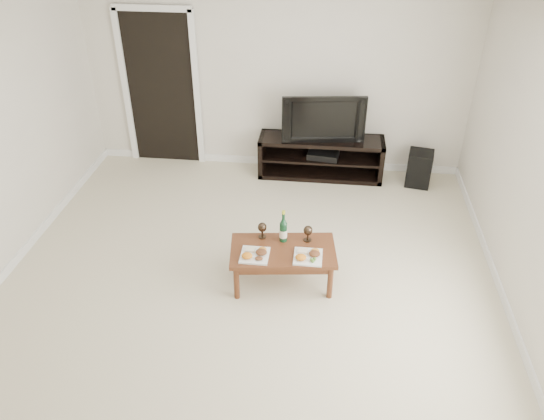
{
  "coord_description": "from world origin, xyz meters",
  "views": [
    {
      "loc": [
        0.71,
        -3.89,
        3.53
      ],
      "look_at": [
        0.21,
        0.47,
        0.7
      ],
      "focal_mm": 35.0,
      "sensor_mm": 36.0,
      "label": 1
    }
  ],
  "objects": [
    {
      "name": "floor",
      "position": [
        0.0,
        0.0,
        0.0
      ],
      "size": [
        5.5,
        5.5,
        0.0
      ],
      "primitive_type": "plane",
      "color": "beige",
      "rests_on": "ground"
    },
    {
      "name": "back_wall",
      "position": [
        0.0,
        2.77,
        1.3
      ],
      "size": [
        5.0,
        0.04,
        2.6
      ],
      "primitive_type": "cube",
      "color": "silver",
      "rests_on": "ground"
    },
    {
      "name": "ceiling",
      "position": [
        0.0,
        0.0,
        2.62
      ],
      "size": [
        5.0,
        5.5,
        0.04
      ],
      "primitive_type": "cube",
      "color": "white",
      "rests_on": "back_wall"
    },
    {
      "name": "doorway",
      "position": [
        -1.55,
        2.73,
        1.02
      ],
      "size": [
        0.9,
        0.02,
        2.05
      ],
      "primitive_type": "cube",
      "color": "black",
      "rests_on": "ground"
    },
    {
      "name": "media_console",
      "position": [
        0.63,
        2.5,
        0.28
      ],
      "size": [
        1.65,
        0.45,
        0.55
      ],
      "primitive_type": "cube",
      "color": "black",
      "rests_on": "ground"
    },
    {
      "name": "television",
      "position": [
        0.63,
        2.5,
        0.86
      ],
      "size": [
        1.07,
        0.28,
        0.61
      ],
      "primitive_type": "imported",
      "rotation": [
        0.0,
        0.0,
        0.13
      ],
      "color": "black",
      "rests_on": "media_console"
    },
    {
      "name": "av_receiver",
      "position": [
        0.66,
        2.48,
        0.33
      ],
      "size": [
        0.43,
        0.35,
        0.08
      ],
      "primitive_type": "cube",
      "rotation": [
        0.0,
        0.0,
        -0.12
      ],
      "color": "black",
      "rests_on": "media_console"
    },
    {
      "name": "subwoofer",
      "position": [
        1.92,
        2.41,
        0.23
      ],
      "size": [
        0.36,
        0.36,
        0.46
      ],
      "primitive_type": "cube",
      "rotation": [
        0.0,
        0.0,
        -0.18
      ],
      "color": "black",
      "rests_on": "ground"
    },
    {
      "name": "coffee_table",
      "position": [
        0.34,
        0.21,
        0.21
      ],
      "size": [
        1.08,
        0.68,
        0.42
      ],
      "primitive_type": "cube",
      "rotation": [
        0.0,
        0.0,
        0.12
      ],
      "color": "#562D17",
      "rests_on": "ground"
    },
    {
      "name": "plate_left",
      "position": [
        0.09,
        0.07,
        0.45
      ],
      "size": [
        0.27,
        0.27,
        0.07
      ],
      "primitive_type": "cube",
      "color": "white",
      "rests_on": "coffee_table"
    },
    {
      "name": "plate_right",
      "position": [
        0.59,
        0.1,
        0.45
      ],
      "size": [
        0.27,
        0.27,
        0.07
      ],
      "primitive_type": "cube",
      "color": "white",
      "rests_on": "coffee_table"
    },
    {
      "name": "wine_bottle",
      "position": [
        0.33,
        0.35,
        0.59
      ],
      "size": [
        0.07,
        0.07,
        0.35
      ],
      "primitive_type": "cylinder",
      "color": "#0E361D",
      "rests_on": "coffee_table"
    },
    {
      "name": "goblet_left",
      "position": [
        0.12,
        0.39,
        0.51
      ],
      "size": [
        0.09,
        0.09,
        0.17
      ],
      "primitive_type": null,
      "color": "#35271D",
      "rests_on": "coffee_table"
    },
    {
      "name": "goblet_right",
      "position": [
        0.57,
        0.38,
        0.51
      ],
      "size": [
        0.09,
        0.09,
        0.17
      ],
      "primitive_type": null,
      "color": "#35271D",
      "rests_on": "coffee_table"
    }
  ]
}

